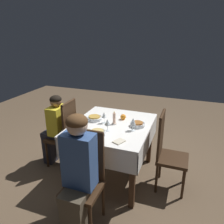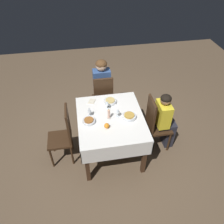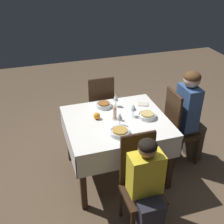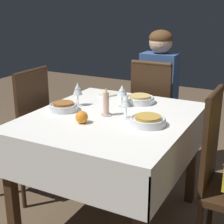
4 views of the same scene
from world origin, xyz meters
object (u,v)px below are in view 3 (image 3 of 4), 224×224
(orange_fruit, at_px, (97,116))
(bowl_north, at_px, (120,132))
(bowl_west, at_px, (147,115))
(wine_glass_north, at_px, (119,117))
(bowl_south, at_px, (104,105))
(wine_glass_west, at_px, (133,108))
(person_adult_denim, at_px, (190,112))
(candle_centerpiece, at_px, (115,114))
(chair_south, at_px, (100,108))
(napkin_red_folded, at_px, (143,104))
(dining_table, at_px, (116,128))
(chair_north, at_px, (140,180))
(wine_glass_south, at_px, (116,98))
(chair_west, at_px, (178,126))
(person_child_yellow, at_px, (147,188))

(orange_fruit, bearing_deg, bowl_north, 112.72)
(bowl_west, distance_m, wine_glass_north, 0.36)
(bowl_south, distance_m, orange_fruit, 0.28)
(wine_glass_north, bearing_deg, wine_glass_west, -148.42)
(person_adult_denim, xyz_separation_m, candle_centerpiece, (0.95, -0.02, 0.14))
(chair_south, bearing_deg, napkin_red_folded, 130.95)
(wine_glass_west, bearing_deg, dining_table, 5.65)
(chair_south, distance_m, person_adult_denim, 1.19)
(chair_north, bearing_deg, person_adult_denim, 37.71)
(wine_glass_south, distance_m, napkin_red_folded, 0.35)
(chair_north, height_order, wine_glass_west, chair_north)
(chair_south, xyz_separation_m, bowl_west, (-0.35, 0.77, 0.26))
(wine_glass_south, bearing_deg, chair_north, 85.11)
(wine_glass_north, distance_m, wine_glass_south, 0.42)
(wine_glass_west, xyz_separation_m, bowl_south, (0.25, -0.30, -0.08))
(chair_south, xyz_separation_m, person_adult_denim, (-0.94, 0.71, 0.16))
(chair_west, height_order, wine_glass_north, chair_west)
(wine_glass_west, relative_size, wine_glass_south, 0.93)
(bowl_north, relative_size, orange_fruit, 2.81)
(bowl_north, bearing_deg, chair_south, -92.71)
(candle_centerpiece, height_order, napkin_red_folded, candle_centerpiece)
(wine_glass_west, xyz_separation_m, orange_fruit, (0.40, -0.07, -0.07))
(bowl_north, xyz_separation_m, orange_fruit, (0.15, -0.36, 0.01))
(wine_glass_north, relative_size, candle_centerpiece, 0.85)
(dining_table, distance_m, wine_glass_north, 0.24)
(chair_south, xyz_separation_m, napkin_red_folded, (-0.42, 0.48, 0.24))
(candle_centerpiece, bearing_deg, person_adult_denim, 178.77)
(chair_north, bearing_deg, wine_glass_north, 90.36)
(napkin_red_folded, bearing_deg, wine_glass_north, 39.38)
(wine_glass_south, height_order, candle_centerpiece, candle_centerpiece)
(chair_north, distance_m, bowl_south, 1.07)
(person_child_yellow, xyz_separation_m, bowl_south, (0.05, -1.20, 0.21))
(dining_table, relative_size, wine_glass_north, 7.42)
(wine_glass_north, bearing_deg, person_child_yellow, 90.29)
(chair_west, distance_m, person_child_yellow, 1.19)
(chair_west, relative_size, wine_glass_south, 6.15)
(person_child_yellow, xyz_separation_m, wine_glass_west, (-0.20, -0.90, 0.29))
(wine_glass_west, xyz_separation_m, candle_centerpiece, (0.21, -0.01, -0.04))
(bowl_west, xyz_separation_m, wine_glass_south, (0.26, -0.35, 0.09))
(bowl_west, height_order, bowl_south, same)
(chair_west, height_order, orange_fruit, chair_west)
(bowl_west, bearing_deg, chair_west, -172.52)
(person_adult_denim, height_order, bowl_south, person_adult_denim)
(person_child_yellow, relative_size, bowl_west, 5.31)
(bowl_north, relative_size, candle_centerpiece, 1.19)
(bowl_west, relative_size, bowl_north, 0.96)
(bowl_north, bearing_deg, bowl_west, -151.19)
(wine_glass_north, xyz_separation_m, orange_fruit, (0.20, -0.19, -0.07))
(bowl_north, xyz_separation_m, wine_glass_north, (-0.05, -0.16, 0.08))
(bowl_west, relative_size, wine_glass_south, 1.23)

